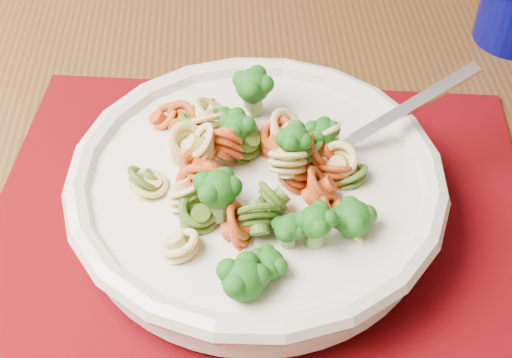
# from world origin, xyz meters

# --- Properties ---
(dining_table) EXTENTS (1.74, 1.33, 0.71)m
(dining_table) POSITION_xyz_m (0.73, 0.03, 0.63)
(dining_table) COLOR #573418
(dining_table) RESTS_ON ground
(placemat) EXTENTS (0.45, 0.37, 0.00)m
(placemat) POSITION_xyz_m (0.82, -0.02, 0.71)
(placemat) COLOR #5E040A
(placemat) RESTS_ON dining_table
(pasta_bowl) EXTENTS (0.28, 0.28, 0.05)m
(pasta_bowl) POSITION_xyz_m (0.81, -0.02, 0.74)
(pasta_bowl) COLOR silver
(pasta_bowl) RESTS_ON placemat
(pasta_broccoli_heap) EXTENTS (0.24, 0.24, 0.06)m
(pasta_broccoli_heap) POSITION_xyz_m (0.81, -0.02, 0.76)
(pasta_broccoli_heap) COLOR #F1D677
(pasta_broccoli_heap) RESTS_ON pasta_bowl
(fork) EXTENTS (0.16, 0.12, 0.08)m
(fork) POSITION_xyz_m (0.86, 0.00, 0.76)
(fork) COLOR silver
(fork) RESTS_ON pasta_bowl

